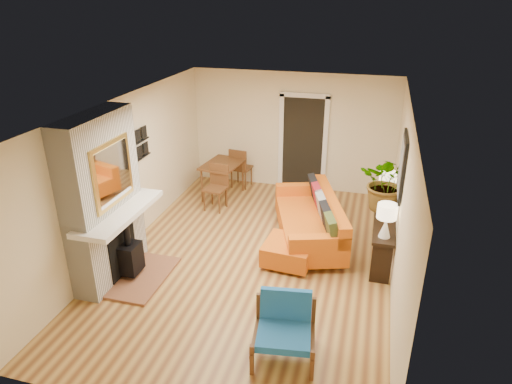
{
  "coord_description": "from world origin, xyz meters",
  "views": [
    {
      "loc": [
        1.79,
        -6.34,
        4.15
      ],
      "look_at": [
        0.0,
        0.2,
        1.15
      ],
      "focal_mm": 32.0,
      "sensor_mm": 36.0,
      "label": 1
    }
  ],
  "objects_px": {
    "blue_chair": "(285,324)",
    "lamp_near": "(387,217)",
    "sofa": "(313,220)",
    "lamp_far": "(387,183)",
    "console_table": "(384,225)",
    "houseplant": "(388,183)",
    "dining_table": "(226,170)",
    "ottoman": "(289,251)"
  },
  "relations": [
    {
      "from": "sofa",
      "to": "lamp_far",
      "type": "distance_m",
      "value": 1.45
    },
    {
      "from": "lamp_near",
      "to": "houseplant",
      "type": "xyz_separation_m",
      "value": [
        -0.01,
        0.98,
        0.16
      ]
    },
    {
      "from": "houseplant",
      "to": "blue_chair",
      "type": "bearing_deg",
      "value": -110.45
    },
    {
      "from": "ottoman",
      "to": "console_table",
      "type": "bearing_deg",
      "value": 24.67
    },
    {
      "from": "ottoman",
      "to": "sofa",
      "type": "bearing_deg",
      "value": 73.39
    },
    {
      "from": "lamp_near",
      "to": "lamp_far",
      "type": "height_order",
      "value": "same"
    },
    {
      "from": "blue_chair",
      "to": "lamp_near",
      "type": "bearing_deg",
      "value": 60.72
    },
    {
      "from": "blue_chair",
      "to": "lamp_far",
      "type": "xyz_separation_m",
      "value": [
        1.12,
        3.36,
        0.64
      ]
    },
    {
      "from": "blue_chair",
      "to": "lamp_near",
      "type": "distance_m",
      "value": 2.37
    },
    {
      "from": "console_table",
      "to": "dining_table",
      "type": "bearing_deg",
      "value": 154.23
    },
    {
      "from": "sofa",
      "to": "blue_chair",
      "type": "height_order",
      "value": "sofa"
    },
    {
      "from": "houseplant",
      "to": "dining_table",
      "type": "bearing_deg",
      "value": 158.38
    },
    {
      "from": "ottoman",
      "to": "houseplant",
      "type": "height_order",
      "value": "houseplant"
    },
    {
      "from": "lamp_far",
      "to": "sofa",
      "type": "bearing_deg",
      "value": -158.49
    },
    {
      "from": "ottoman",
      "to": "lamp_near",
      "type": "height_order",
      "value": "lamp_near"
    },
    {
      "from": "sofa",
      "to": "lamp_far",
      "type": "xyz_separation_m",
      "value": [
        1.2,
        0.47,
        0.67
      ]
    },
    {
      "from": "blue_chair",
      "to": "console_table",
      "type": "bearing_deg",
      "value": 67.36
    },
    {
      "from": "blue_chair",
      "to": "lamp_far",
      "type": "relative_size",
      "value": 1.56
    },
    {
      "from": "console_table",
      "to": "ottoman",
      "type": "bearing_deg",
      "value": -155.33
    },
    {
      "from": "blue_chair",
      "to": "dining_table",
      "type": "relative_size",
      "value": 0.48
    },
    {
      "from": "sofa",
      "to": "lamp_far",
      "type": "bearing_deg",
      "value": 21.51
    },
    {
      "from": "sofa",
      "to": "lamp_far",
      "type": "relative_size",
      "value": 4.57
    },
    {
      "from": "ottoman",
      "to": "blue_chair",
      "type": "bearing_deg",
      "value": -80.06
    },
    {
      "from": "console_table",
      "to": "lamp_far",
      "type": "relative_size",
      "value": 3.43
    },
    {
      "from": "ottoman",
      "to": "console_table",
      "type": "height_order",
      "value": "console_table"
    },
    {
      "from": "dining_table",
      "to": "lamp_far",
      "type": "relative_size",
      "value": 3.27
    },
    {
      "from": "lamp_far",
      "to": "houseplant",
      "type": "distance_m",
      "value": 0.43
    },
    {
      "from": "sofa",
      "to": "console_table",
      "type": "xyz_separation_m",
      "value": [
        1.2,
        -0.22,
        0.18
      ]
    },
    {
      "from": "blue_chair",
      "to": "lamp_near",
      "type": "height_order",
      "value": "lamp_near"
    },
    {
      "from": "dining_table",
      "to": "blue_chair",
      "type": "bearing_deg",
      "value": -62.71
    },
    {
      "from": "sofa",
      "to": "houseplant",
      "type": "height_order",
      "value": "houseplant"
    },
    {
      "from": "ottoman",
      "to": "lamp_near",
      "type": "distance_m",
      "value": 1.69
    },
    {
      "from": "dining_table",
      "to": "lamp_near",
      "type": "distance_m",
      "value": 4.06
    },
    {
      "from": "dining_table",
      "to": "houseplant",
      "type": "distance_m",
      "value": 3.61
    },
    {
      "from": "blue_chair",
      "to": "console_table",
      "type": "xyz_separation_m",
      "value": [
        1.12,
        2.67,
        0.15
      ]
    },
    {
      "from": "dining_table",
      "to": "lamp_near",
      "type": "xyz_separation_m",
      "value": [
        3.32,
        -2.29,
        0.45
      ]
    },
    {
      "from": "ottoman",
      "to": "dining_table",
      "type": "height_order",
      "value": "dining_table"
    },
    {
      "from": "lamp_far",
      "to": "houseplant",
      "type": "relative_size",
      "value": 0.54
    },
    {
      "from": "blue_chair",
      "to": "console_table",
      "type": "relative_size",
      "value": 0.46
    },
    {
      "from": "console_table",
      "to": "lamp_far",
      "type": "bearing_deg",
      "value": 90.0
    },
    {
      "from": "console_table",
      "to": "lamp_near",
      "type": "distance_m",
      "value": 0.84
    },
    {
      "from": "sofa",
      "to": "console_table",
      "type": "distance_m",
      "value": 1.23
    }
  ]
}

